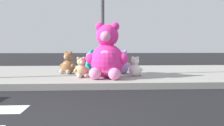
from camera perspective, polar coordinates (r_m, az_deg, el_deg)
sidewalk at (r=7.01m, az=-10.74°, el=-2.91°), size 28.00×4.40×0.15m
sign_pole at (r=6.15m, az=-2.54°, el=12.71°), size 0.56×0.11×3.20m
plush_pink_large at (r=5.51m, az=-1.29°, el=1.90°), size 1.08×1.00×1.42m
plush_lavender at (r=6.44m, az=2.61°, el=-0.29°), size 0.54×0.47×0.70m
plush_brown at (r=6.57m, az=-11.52°, el=-0.42°), size 0.47×0.48×0.67m
plush_tan at (r=5.71m, az=-8.09°, el=-1.61°), size 0.40×0.38×0.54m
plush_white at (r=5.91m, az=6.18°, el=-1.37°), size 0.38×0.39×0.54m
plush_teal at (r=6.92m, az=-5.44°, el=0.04°), size 0.49×0.55×0.71m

